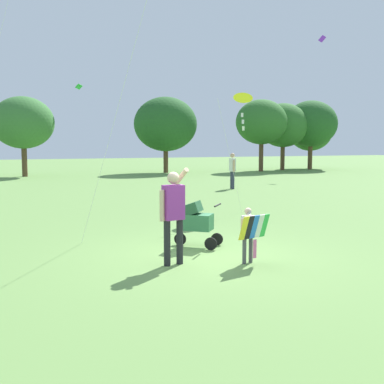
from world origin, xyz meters
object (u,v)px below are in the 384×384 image
kite_green_novelty (243,99)px  person_red_shirt (232,168)px  stroller (197,220)px  child_with_butterfly_kite (249,230)px  person_adult_flyer (173,209)px

kite_green_novelty → person_red_shirt: bearing=66.2°
stroller → child_with_butterfly_kite: bearing=-77.9°
child_with_butterfly_kite → person_adult_flyer: (-1.39, 0.45, 0.42)m
person_adult_flyer → person_red_shirt: person_adult_flyer is taller
child_with_butterfly_kite → stroller: (-0.38, 1.76, -0.05)m
person_adult_flyer → kite_green_novelty: kite_green_novelty is taller
child_with_butterfly_kite → person_adult_flyer: person_adult_flyer is taller
child_with_butterfly_kite → person_adult_flyer: 1.52m
person_adult_flyer → kite_green_novelty: 7.58m
child_with_butterfly_kite → person_adult_flyer: bearing=162.0°
child_with_butterfly_kite → person_red_shirt: size_ratio=0.60×
stroller → kite_green_novelty: size_ratio=0.26×
person_adult_flyer → person_red_shirt: 14.90m
kite_green_novelty → person_red_shirt: size_ratio=2.20×
child_with_butterfly_kite → kite_green_novelty: bearing=63.9°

